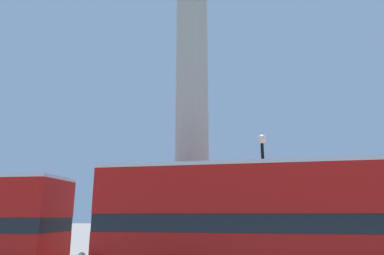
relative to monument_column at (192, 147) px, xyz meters
The scene contains 3 objects.
monument_column is the anchor object (origin of this frame).
bus_a 7.96m from the monument_column, 56.10° to the right, with size 11.32×2.85×4.32m.
street_lamp 4.92m from the monument_column, 26.66° to the right, with size 0.41×0.41×6.24m.
Camera 1 is at (3.68, -17.27, 2.68)m, focal length 32.00 mm.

